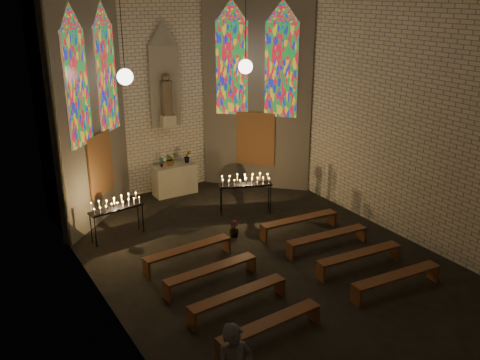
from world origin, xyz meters
name	(u,v)px	position (x,y,z in m)	size (l,w,h in m)	color
floor	(266,261)	(0.00, 0.00, 0.00)	(12.00, 12.00, 0.00)	black
room	(201,92)	(0.00, 3.37, 3.72)	(8.22, 12.43, 7.00)	beige
altar	(175,179)	(0.00, 5.45, 0.50)	(1.40, 0.60, 1.00)	#B5B093
flower_vase_left	(161,162)	(-0.43, 5.46, 1.17)	(0.18, 0.12, 0.34)	#4C723F
flower_vase_center	(170,159)	(-0.10, 5.50, 1.22)	(0.40, 0.34, 0.44)	#4C723F
flower_vase_right	(187,156)	(0.50, 5.46, 1.21)	(0.23, 0.19, 0.42)	#4C723F
aisle_flower_pot	(234,228)	(0.03, 1.64, 0.24)	(0.27, 0.27, 0.48)	#4C723F
votive_stand_left	(116,206)	(-2.71, 3.22, 0.94)	(1.53, 0.55, 1.10)	black
votive_stand_right	(245,182)	(1.16, 2.87, 1.00)	(1.61, 0.95, 1.16)	black
pew_left_0	(188,250)	(-1.71, 0.91, 0.36)	(2.34, 0.48, 0.45)	#512C17
pew_right_0	(299,221)	(1.71, 0.91, 0.36)	(2.34, 0.48, 0.45)	#512C17
pew_left_1	(211,271)	(-1.71, -0.29, 0.36)	(2.34, 0.48, 0.45)	#512C17
pew_right_1	(327,237)	(1.71, -0.29, 0.36)	(2.34, 0.48, 0.45)	#512C17
pew_left_2	(238,296)	(-1.71, -1.49, 0.36)	(2.34, 0.48, 0.45)	#512C17
pew_right_2	(359,256)	(1.71, -1.49, 0.36)	(2.34, 0.48, 0.45)	#512C17
pew_left_3	(270,325)	(-1.71, -2.69, 0.36)	(2.34, 0.48, 0.45)	#512C17
pew_right_3	(397,278)	(1.71, -2.69, 0.36)	(2.34, 0.48, 0.45)	#512C17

